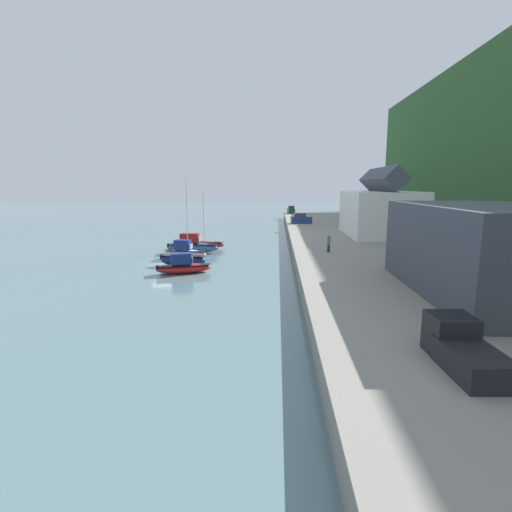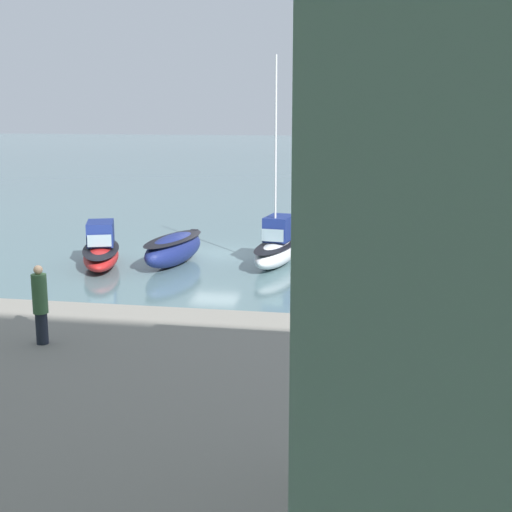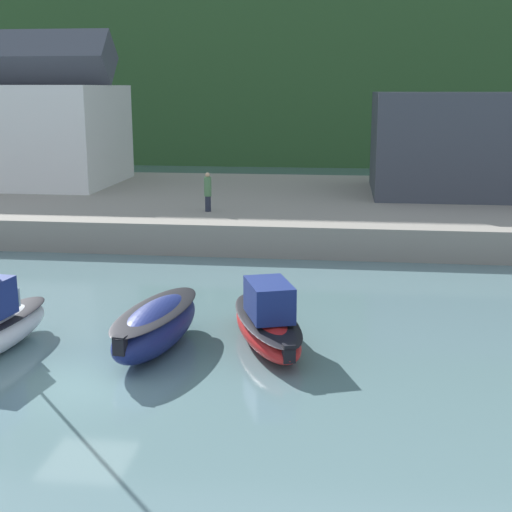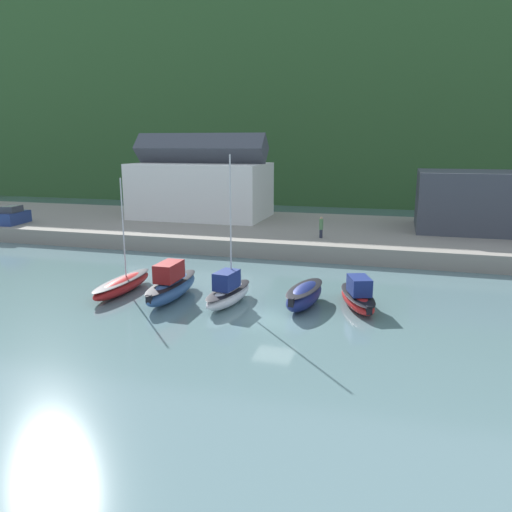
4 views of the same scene
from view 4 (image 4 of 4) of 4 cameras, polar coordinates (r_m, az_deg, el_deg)
ground_plane at (r=32.07m, az=2.09°, el=-7.13°), size 320.00×320.00×0.00m
hillside_backdrop at (r=121.08m, az=13.06°, el=16.53°), size 240.00×68.69×38.73m
quay_promenade at (r=57.11m, az=8.49°, el=2.48°), size 139.30×21.52×1.61m
harbor_clubhouse at (r=63.94m, az=-6.29°, el=7.89°), size 16.77×9.98×10.49m
yacht_club_building at (r=59.14m, az=26.21°, el=5.56°), size 17.05×9.58×6.35m
moored_boat_0 at (r=38.44m, az=-15.00°, el=-3.16°), size 1.80×7.31×8.47m
moored_boat_1 at (r=36.05m, az=-9.65°, el=-3.34°), size 1.85×7.31×2.76m
moored_boat_2 at (r=34.44m, az=-3.19°, el=-4.13°), size 2.43×5.99×10.21m
moored_boat_3 at (r=34.11m, az=5.56°, el=-4.49°), size 2.57×5.80×1.56m
moored_boat_4 at (r=34.57m, az=11.56°, el=-4.53°), size 3.65×6.22×2.20m
parked_car_0 at (r=65.04m, az=-25.95°, el=4.12°), size 2.34×4.40×2.16m
person_on_quay at (r=50.22m, az=7.45°, el=3.30°), size 0.40×0.40×2.14m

